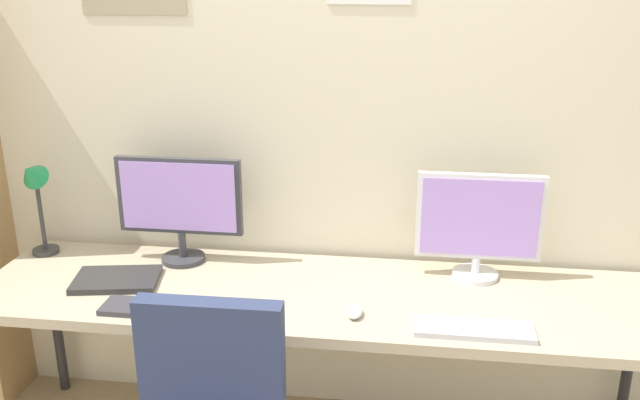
# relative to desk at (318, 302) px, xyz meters

# --- Properties ---
(wall_back) EXTENTS (5.03, 0.11, 2.60)m
(wall_back) POSITION_rel_desk_xyz_m (-0.00, 0.42, 0.61)
(wall_back) COLOR beige
(wall_back) RESTS_ON ground_plane
(desk) EXTENTS (2.63, 0.68, 0.74)m
(desk) POSITION_rel_desk_xyz_m (0.00, 0.00, 0.00)
(desk) COLOR tan
(desk) RESTS_ON ground_plane
(monitor_left) EXTENTS (0.52, 0.18, 0.44)m
(monitor_left) POSITION_rel_desk_xyz_m (-0.60, 0.21, 0.30)
(monitor_left) COLOR #38383D
(monitor_left) RESTS_ON desk
(monitor_right) EXTENTS (0.48, 0.18, 0.42)m
(monitor_right) POSITION_rel_desk_xyz_m (0.60, 0.21, 0.27)
(monitor_right) COLOR silver
(monitor_right) RESTS_ON desk
(desk_lamp) EXTENTS (0.11, 0.15, 0.44)m
(desk_lamp) POSITION_rel_desk_xyz_m (-1.21, 0.19, 0.34)
(desk_lamp) COLOR #333333
(desk_lamp) RESTS_ON desk
(keyboard_left) EXTENTS (0.38, 0.13, 0.02)m
(keyboard_left) POSITION_rel_desk_xyz_m (-0.56, -0.23, 0.06)
(keyboard_left) COLOR #38383D
(keyboard_left) RESTS_ON desk
(keyboard_right) EXTENTS (0.40, 0.13, 0.02)m
(keyboard_right) POSITION_rel_desk_xyz_m (0.56, -0.23, 0.06)
(keyboard_right) COLOR silver
(keyboard_right) RESTS_ON desk
(computer_mouse) EXTENTS (0.06, 0.10, 0.03)m
(computer_mouse) POSITION_rel_desk_xyz_m (0.15, -0.17, 0.06)
(computer_mouse) COLOR silver
(computer_mouse) RESTS_ON desk
(laptop_closed) EXTENTS (0.35, 0.27, 0.02)m
(laptop_closed) POSITION_rel_desk_xyz_m (-0.79, -0.03, 0.06)
(laptop_closed) COLOR #2D2D2D
(laptop_closed) RESTS_ON desk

